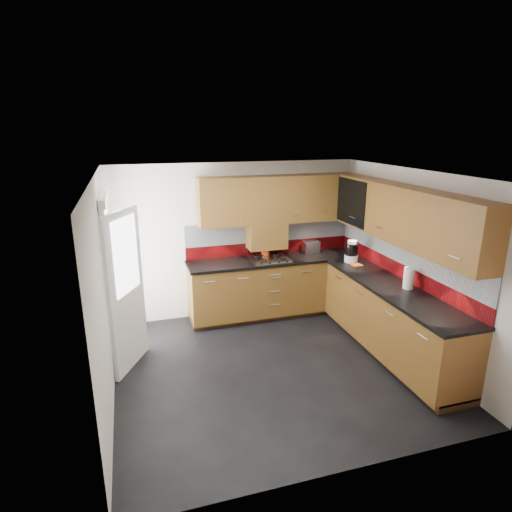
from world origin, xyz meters
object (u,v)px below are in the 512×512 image
object	(u,v)px
utensil_pot	(265,250)
food_processor	(351,252)
gas_hob	(270,259)
toaster	(311,247)

from	to	relation	value
utensil_pot	food_processor	bearing A→B (deg)	-30.40
gas_hob	food_processor	distance (m)	1.24
toaster	food_processor	size ratio (longest dim) A/B	0.81
gas_hob	food_processor	size ratio (longest dim) A/B	1.75
gas_hob	toaster	bearing A→B (deg)	13.72
food_processor	toaster	bearing A→B (deg)	119.55
utensil_pot	food_processor	world-z (taller)	utensil_pot
utensil_pot	food_processor	size ratio (longest dim) A/B	1.38
utensil_pot	food_processor	xyz separation A→B (m)	(1.14, -0.67, 0.05)
gas_hob	toaster	xyz separation A→B (m)	(0.77, 0.19, 0.08)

